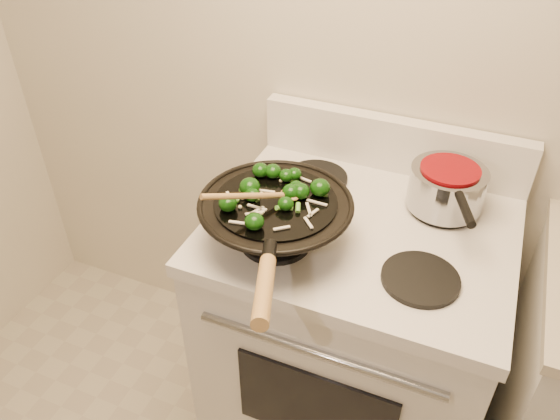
% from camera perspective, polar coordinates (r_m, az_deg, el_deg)
% --- Properties ---
extents(stove, '(0.78, 0.67, 1.08)m').
position_cam_1_polar(stove, '(1.75, 7.24, -13.02)').
color(stove, white).
rests_on(stove, ground).
extents(wok, '(0.37, 0.60, 0.18)m').
position_cam_1_polar(wok, '(1.31, -0.47, -0.93)').
color(wok, black).
rests_on(wok, stove).
extents(stirfry, '(0.24, 0.25, 0.04)m').
position_cam_1_polar(stirfry, '(1.29, -0.75, 2.03)').
color(stirfry, '#0C3408').
rests_on(stirfry, wok).
extents(wooden_spoon, '(0.18, 0.21, 0.09)m').
position_cam_1_polar(wooden_spoon, '(1.25, -1.48, 1.55)').
color(wooden_spoon, '#A67B41').
rests_on(wooden_spoon, wok).
extents(saucepan, '(0.20, 0.31, 0.12)m').
position_cam_1_polar(saucepan, '(1.49, 17.03, 2.28)').
color(saucepan, '#93969B').
rests_on(saucepan, stove).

